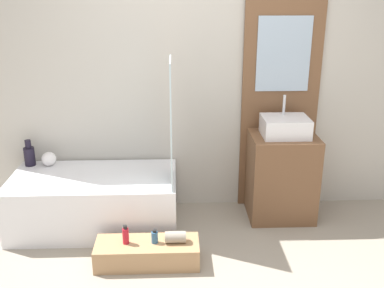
{
  "coord_description": "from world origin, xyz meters",
  "views": [
    {
      "loc": [
        -0.21,
        -2.44,
        2.06
      ],
      "look_at": [
        -0.09,
        0.69,
        0.93
      ],
      "focal_mm": 42.0,
      "sensor_mm": 36.0,
      "label": 1
    }
  ],
  "objects_px": {
    "wooden_step_bench": "(147,253)",
    "bottle_soap_secondary": "(155,237)",
    "vase_round_light": "(49,159)",
    "sink": "(285,126)",
    "bathtub": "(95,201)",
    "vase_tall_dark": "(29,155)",
    "bottle_soap_primary": "(126,235)"
  },
  "relations": [
    {
      "from": "wooden_step_bench",
      "to": "bottle_soap_secondary",
      "type": "xyz_separation_m",
      "value": [
        0.06,
        0.0,
        0.14
      ]
    },
    {
      "from": "vase_round_light",
      "to": "bottle_soap_secondary",
      "type": "height_order",
      "value": "vase_round_light"
    },
    {
      "from": "sink",
      "to": "vase_round_light",
      "type": "relative_size",
      "value": 3.12
    },
    {
      "from": "bathtub",
      "to": "sink",
      "type": "bearing_deg",
      "value": 4.07
    },
    {
      "from": "wooden_step_bench",
      "to": "vase_round_light",
      "type": "height_order",
      "value": "vase_round_light"
    },
    {
      "from": "wooden_step_bench",
      "to": "vase_tall_dark",
      "type": "bearing_deg",
      "value": 141.54
    },
    {
      "from": "sink",
      "to": "bottle_soap_primary",
      "type": "bearing_deg",
      "value": -151.88
    },
    {
      "from": "bathtub",
      "to": "vase_tall_dark",
      "type": "xyz_separation_m",
      "value": [
        -0.62,
        0.28,
        0.34
      ]
    },
    {
      "from": "bathtub",
      "to": "wooden_step_bench",
      "type": "bearing_deg",
      "value": -50.95
    },
    {
      "from": "bathtub",
      "to": "bottle_soap_secondary",
      "type": "distance_m",
      "value": 0.82
    },
    {
      "from": "bottle_soap_primary",
      "to": "bathtub",
      "type": "bearing_deg",
      "value": 118.65
    },
    {
      "from": "bathtub",
      "to": "vase_tall_dark",
      "type": "bearing_deg",
      "value": 155.93
    },
    {
      "from": "vase_round_light",
      "to": "wooden_step_bench",
      "type": "bearing_deg",
      "value": -42.87
    },
    {
      "from": "vase_tall_dark",
      "to": "vase_round_light",
      "type": "distance_m",
      "value": 0.18
    },
    {
      "from": "bottle_soap_primary",
      "to": "bottle_soap_secondary",
      "type": "bearing_deg",
      "value": 0.0
    },
    {
      "from": "bathtub",
      "to": "sink",
      "type": "xyz_separation_m",
      "value": [
        1.68,
        0.12,
        0.63
      ]
    },
    {
      "from": "wooden_step_bench",
      "to": "sink",
      "type": "relative_size",
      "value": 1.98
    },
    {
      "from": "wooden_step_bench",
      "to": "vase_round_light",
      "type": "relative_size",
      "value": 6.19
    },
    {
      "from": "bathtub",
      "to": "vase_round_light",
      "type": "distance_m",
      "value": 0.59
    },
    {
      "from": "wooden_step_bench",
      "to": "bottle_soap_secondary",
      "type": "distance_m",
      "value": 0.15
    },
    {
      "from": "bathtub",
      "to": "sink",
      "type": "relative_size",
      "value": 3.55
    },
    {
      "from": "bathtub",
      "to": "wooden_step_bench",
      "type": "relative_size",
      "value": 1.79
    },
    {
      "from": "bathtub",
      "to": "sink",
      "type": "height_order",
      "value": "sink"
    },
    {
      "from": "bathtub",
      "to": "bottle_soap_primary",
      "type": "height_order",
      "value": "bathtub"
    },
    {
      "from": "wooden_step_bench",
      "to": "sink",
      "type": "xyz_separation_m",
      "value": [
        1.19,
        0.72,
        0.78
      ]
    },
    {
      "from": "bottle_soap_primary",
      "to": "bottle_soap_secondary",
      "type": "xyz_separation_m",
      "value": [
        0.22,
        0.0,
        -0.02
      ]
    },
    {
      "from": "vase_round_light",
      "to": "bottle_soap_secondary",
      "type": "xyz_separation_m",
      "value": [
        0.99,
        -0.86,
        -0.31
      ]
    },
    {
      "from": "wooden_step_bench",
      "to": "bottle_soap_secondary",
      "type": "relative_size",
      "value": 7.13
    },
    {
      "from": "bathtub",
      "to": "wooden_step_bench",
      "type": "xyz_separation_m",
      "value": [
        0.49,
        -0.6,
        -0.15
      ]
    },
    {
      "from": "vase_round_light",
      "to": "bottle_soap_primary",
      "type": "distance_m",
      "value": 1.19
    },
    {
      "from": "sink",
      "to": "vase_tall_dark",
      "type": "height_order",
      "value": "sink"
    },
    {
      "from": "wooden_step_bench",
      "to": "vase_tall_dark",
      "type": "relative_size",
      "value": 3.29
    }
  ]
}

